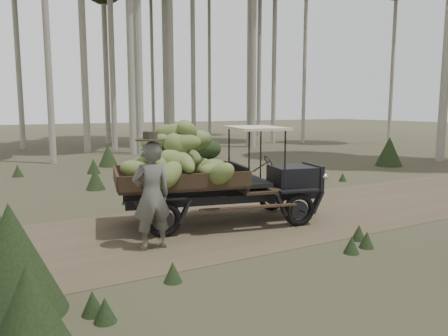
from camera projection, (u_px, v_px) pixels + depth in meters
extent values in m
plane|color=#473D2B|center=(284.00, 216.00, 9.97)|extent=(120.00, 120.00, 0.00)
cube|color=brown|center=(284.00, 216.00, 9.97)|extent=(70.00, 4.00, 0.01)
cube|color=black|center=(292.00, 177.00, 9.74)|extent=(1.08, 1.05, 0.50)
cube|color=black|center=(313.00, 176.00, 9.88)|extent=(0.29, 0.91, 0.57)
cube|color=black|center=(238.00, 176.00, 9.37)|extent=(0.36, 1.26, 0.50)
cube|color=#38281C|center=(180.00, 183.00, 9.03)|extent=(2.86, 2.17, 0.07)
cube|color=#38281C|center=(173.00, 170.00, 9.78)|extent=(2.50, 0.63, 0.29)
cube|color=#38281C|center=(188.00, 182.00, 8.22)|extent=(2.50, 0.63, 0.29)
cube|color=#38281C|center=(116.00, 178.00, 8.65)|extent=(0.42, 1.61, 0.29)
cube|color=beige|center=(256.00, 128.00, 9.34)|extent=(1.37, 1.75, 0.05)
cube|color=black|center=(220.00, 194.00, 9.67)|extent=(4.11, 1.03, 0.16)
cube|color=black|center=(229.00, 200.00, 9.01)|extent=(4.11, 1.03, 0.16)
torus|color=black|center=(272.00, 196.00, 10.46)|extent=(0.70, 0.28, 0.69)
torus|color=black|center=(299.00, 210.00, 9.07)|extent=(0.70, 0.28, 0.69)
torus|color=black|center=(154.00, 204.00, 9.67)|extent=(0.70, 0.28, 0.69)
torus|color=black|center=(163.00, 220.00, 8.29)|extent=(0.70, 0.28, 0.69)
sphere|color=beige|center=(307.00, 172.00, 10.28)|extent=(0.16, 0.16, 0.16)
sphere|color=beige|center=(325.00, 177.00, 9.50)|extent=(0.16, 0.16, 0.16)
ellipsoid|color=olive|center=(215.00, 174.00, 8.76)|extent=(0.87, 0.44, 0.60)
ellipsoid|color=olive|center=(167.00, 162.00, 8.58)|extent=(0.66, 0.51, 0.47)
ellipsoid|color=olive|center=(176.00, 145.00, 8.71)|extent=(0.87, 0.79, 0.67)
ellipsoid|color=olive|center=(170.00, 133.00, 8.95)|extent=(0.69, 0.58, 0.40)
ellipsoid|color=olive|center=(201.00, 167.00, 9.64)|extent=(0.78, 0.71, 0.52)
ellipsoid|color=olive|center=(172.00, 162.00, 8.43)|extent=(0.82, 0.54, 0.63)
ellipsoid|color=olive|center=(198.00, 140.00, 9.33)|extent=(0.92, 0.69, 0.53)
ellipsoid|color=olive|center=(187.00, 131.00, 8.84)|extent=(0.79, 0.76, 0.56)
ellipsoid|color=olive|center=(214.00, 169.00, 9.07)|extent=(0.74, 0.56, 0.51)
ellipsoid|color=olive|center=(188.00, 159.00, 9.15)|extent=(0.71, 0.72, 0.46)
ellipsoid|color=olive|center=(194.00, 141.00, 9.23)|extent=(0.81, 0.68, 0.55)
ellipsoid|color=olive|center=(184.00, 134.00, 9.03)|extent=(0.80, 0.67, 0.42)
ellipsoid|color=olive|center=(163.00, 175.00, 8.56)|extent=(0.65, 0.77, 0.58)
ellipsoid|color=olive|center=(159.00, 161.00, 8.35)|extent=(0.51, 0.79, 0.59)
ellipsoid|color=olive|center=(183.00, 142.00, 8.68)|extent=(0.81, 0.46, 0.36)
ellipsoid|color=olive|center=(184.00, 130.00, 9.03)|extent=(0.72, 0.89, 0.57)
ellipsoid|color=olive|center=(173.00, 168.00, 9.54)|extent=(0.73, 0.63, 0.44)
ellipsoid|color=olive|center=(184.00, 162.00, 8.47)|extent=(0.37, 0.84, 0.55)
ellipsoid|color=olive|center=(159.00, 145.00, 9.08)|extent=(0.88, 0.55, 0.52)
ellipsoid|color=olive|center=(173.00, 134.00, 8.85)|extent=(0.71, 0.77, 0.57)
ellipsoid|color=olive|center=(141.00, 167.00, 9.26)|extent=(0.51, 0.74, 0.50)
ellipsoid|color=olive|center=(175.00, 158.00, 9.13)|extent=(0.74, 0.63, 0.49)
ellipsoid|color=olive|center=(160.00, 143.00, 8.84)|extent=(0.38, 0.72, 0.53)
ellipsoid|color=olive|center=(186.00, 134.00, 8.90)|extent=(0.73, 0.68, 0.48)
ellipsoid|color=olive|center=(137.00, 171.00, 8.78)|extent=(0.89, 0.65, 0.60)
ellipsoid|color=olive|center=(169.00, 175.00, 8.06)|extent=(0.89, 0.72, 0.69)
ellipsoid|color=olive|center=(221.00, 174.00, 8.34)|extent=(0.63, 0.83, 0.64)
imported|color=#55544E|center=(152.00, 196.00, 7.54)|extent=(0.70, 0.46, 1.89)
cylinder|color=#322C23|center=(150.00, 140.00, 7.40)|extent=(0.51, 0.51, 0.03)
cylinder|color=#322C23|center=(150.00, 136.00, 7.39)|extent=(0.26, 0.26, 0.15)
cylinder|color=#B2AD9E|center=(395.00, 24.00, 27.90)|extent=(0.23, 0.23, 15.43)
cylinder|color=#B2AD9E|center=(105.00, 28.00, 28.64)|extent=(0.35, 0.35, 15.23)
cylinder|color=#B2AD9E|center=(254.00, 8.00, 25.76)|extent=(0.37, 0.37, 16.51)
cylinder|color=#B2AD9E|center=(209.00, 22.00, 31.33)|extent=(0.23, 0.23, 16.97)
cylinder|color=#B2AD9E|center=(128.00, 6.00, 25.32)|extent=(0.27, 0.27, 16.60)
cylinder|color=#B2AD9E|center=(260.00, 17.00, 36.00)|extent=(0.37, 0.37, 19.67)
cylinder|color=#B2AD9E|center=(151.00, 5.00, 31.62)|extent=(0.24, 0.24, 19.65)
cylinder|color=#B2AD9E|center=(275.00, 11.00, 28.83)|extent=(0.31, 0.31, 17.45)
cylinder|color=#B2AD9E|center=(165.00, 17.00, 26.84)|extent=(0.38, 0.38, 15.94)
ellipsoid|color=#233319|center=(157.00, 160.00, 16.26)|extent=(1.28, 1.28, 1.02)
cone|color=#233319|center=(12.00, 259.00, 5.16)|extent=(1.23, 1.23, 1.37)
cone|color=#233319|center=(389.00, 151.00, 18.34)|extent=(1.11, 1.11, 1.24)
cone|color=#233319|center=(18.00, 171.00, 15.51)|extent=(0.39, 0.39, 0.43)
ellipsoid|color=#233319|center=(209.00, 149.00, 20.83)|extent=(1.18, 1.18, 0.94)
cone|color=#233319|center=(95.00, 179.00, 13.09)|extent=(0.58, 0.58, 0.65)
cone|color=#233319|center=(94.00, 166.00, 16.27)|extent=(0.51, 0.51, 0.56)
cone|color=#233319|center=(108.00, 156.00, 18.18)|extent=(0.82, 0.82, 0.91)
cone|color=#233319|center=(30.00, 320.00, 3.99)|extent=(0.97, 0.97, 1.08)
cone|color=#233319|center=(139.00, 197.00, 11.30)|extent=(0.27, 0.27, 0.30)
cone|color=#233319|center=(305.00, 184.00, 13.31)|extent=(0.27, 0.27, 0.30)
cone|color=#233319|center=(173.00, 272.00, 6.19)|extent=(0.27, 0.27, 0.30)
cone|color=#233319|center=(351.00, 245.00, 7.40)|extent=(0.27, 0.27, 0.30)
cone|color=#233319|center=(367.00, 240.00, 7.70)|extent=(0.27, 0.27, 0.30)
cone|color=#233319|center=(343.00, 177.00, 14.59)|extent=(0.27, 0.27, 0.30)
cone|color=#233319|center=(127.00, 199.00, 11.13)|extent=(0.27, 0.27, 0.30)
cone|color=#233319|center=(92.00, 303.00, 5.21)|extent=(0.27, 0.27, 0.30)
cone|color=#233319|center=(359.00, 232.00, 8.14)|extent=(0.27, 0.27, 0.30)
cone|color=#233319|center=(286.00, 187.00, 12.81)|extent=(0.27, 0.27, 0.30)
cone|color=#233319|center=(105.00, 310.00, 5.04)|extent=(0.27, 0.27, 0.30)
cone|color=#233319|center=(269.00, 189.00, 12.39)|extent=(0.27, 0.27, 0.30)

